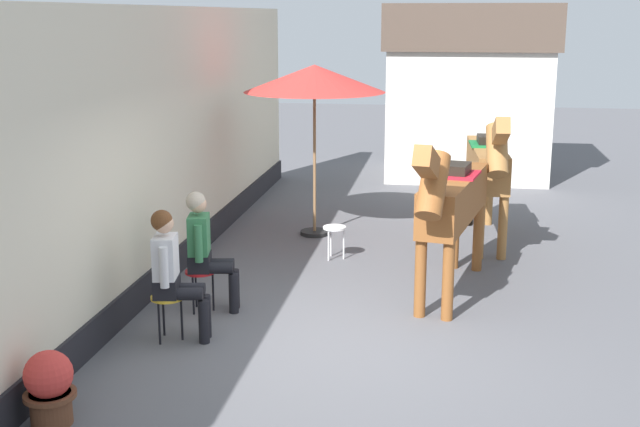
# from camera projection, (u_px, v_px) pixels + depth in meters

# --- Properties ---
(ground_plane) EXTENTS (40.00, 40.00, 0.00)m
(ground_plane) POSITION_uv_depth(u_px,v_px,m) (368.00, 258.00, 11.48)
(ground_plane) COLOR #56565B
(pub_facade_wall) EXTENTS (0.34, 14.00, 3.40)m
(pub_facade_wall) POSITION_uv_depth(u_px,v_px,m) (150.00, 163.00, 10.07)
(pub_facade_wall) COLOR beige
(pub_facade_wall) RESTS_ON ground_plane
(distant_cottage) EXTENTS (3.40, 2.60, 3.50)m
(distant_cottage) POSITION_uv_depth(u_px,v_px,m) (468.00, 89.00, 16.94)
(distant_cottage) COLOR silver
(distant_cottage) RESTS_ON ground_plane
(seated_visitor_near) EXTENTS (0.61, 0.49, 1.39)m
(seated_visitor_near) POSITION_uv_depth(u_px,v_px,m) (172.00, 269.00, 8.41)
(seated_visitor_near) COLOR gold
(seated_visitor_near) RESTS_ON ground_plane
(seated_visitor_far) EXTENTS (0.61, 0.48, 1.39)m
(seated_visitor_far) POSITION_uv_depth(u_px,v_px,m) (205.00, 245.00, 9.26)
(seated_visitor_far) COLOR red
(seated_visitor_far) RESTS_ON ground_plane
(saddled_horse_near) EXTENTS (0.87, 2.97, 2.06)m
(saddled_horse_near) POSITION_uv_depth(u_px,v_px,m) (452.00, 201.00, 9.71)
(saddled_horse_near) COLOR brown
(saddled_horse_near) RESTS_ON ground_plane
(saddled_horse_far) EXTENTS (0.56, 3.00, 2.06)m
(saddled_horse_far) POSITION_uv_depth(u_px,v_px,m) (488.00, 166.00, 11.99)
(saddled_horse_far) COLOR #9E6B38
(saddled_horse_far) RESTS_ON ground_plane
(flower_planter_near) EXTENTS (0.43, 0.43, 0.64)m
(flower_planter_near) POSITION_uv_depth(u_px,v_px,m) (49.00, 387.00, 6.75)
(flower_planter_near) COLOR brown
(flower_planter_near) RESTS_ON ground_plane
(cafe_parasol) EXTENTS (2.10, 2.10, 2.58)m
(cafe_parasol) POSITION_uv_depth(u_px,v_px,m) (314.00, 80.00, 12.14)
(cafe_parasol) COLOR black
(cafe_parasol) RESTS_ON ground_plane
(spare_stool_white) EXTENTS (0.32, 0.32, 0.46)m
(spare_stool_white) POSITION_uv_depth(u_px,v_px,m) (334.00, 231.00, 11.35)
(spare_stool_white) COLOR white
(spare_stool_white) RESTS_ON ground_plane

